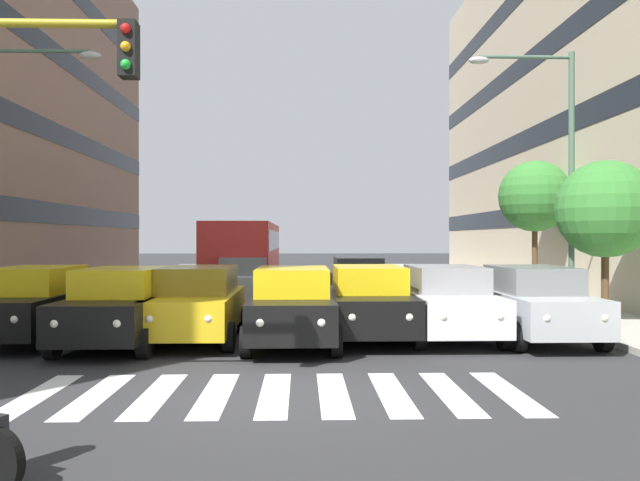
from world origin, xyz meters
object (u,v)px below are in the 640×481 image
car_3 (292,305)px  car_5 (120,306)px  car_6 (33,303)px  bus_behind_traffic (246,250)px  car_0 (534,302)px  car_row2_1 (358,281)px  street_tree_1 (605,209)px  car_2 (369,302)px  street_lamp_left (555,156)px  car_4 (198,303)px  car_1 (446,302)px  street_tree_2 (535,197)px  car_row2_0 (245,280)px

car_3 → car_5: bearing=0.2°
car_6 → bus_behind_traffic: bearing=-106.7°
car_3 → car_0: bearing=-175.1°
car_row2_1 → street_tree_1: (-6.12, 5.33, 2.27)m
car_row2_1 → bus_behind_traffic: bus_behind_traffic is taller
car_2 → car_5: size_ratio=1.00×
car_row2_1 → car_5: bearing=52.6°
street_tree_1 → street_lamp_left: bearing=-22.7°
car_4 → car_5: size_ratio=1.00×
car_0 → car_3: bearing=4.9°
car_2 → street_tree_1: bearing=-165.1°
bus_behind_traffic → street_lamp_left: size_ratio=1.43×
car_1 → car_2: bearing=-0.0°
car_0 → street_lamp_left: bearing=-121.2°
street_tree_2 → street_lamp_left: bearing=74.3°
car_2 → bus_behind_traffic: size_ratio=0.42×
bus_behind_traffic → street_tree_1: bearing=134.5°
car_3 → bus_behind_traffic: 13.41m
car_row2_0 → car_4: bearing=87.1°
street_tree_1 → car_row2_0: bearing=-30.3°
car_6 → street_tree_1: 14.58m
car_1 → bus_behind_traffic: size_ratio=0.42×
car_3 → car_5: same height
street_lamp_left → street_tree_2: street_lamp_left is taller
car_6 → car_row2_0: size_ratio=1.00×
street_lamp_left → car_5: bearing=15.3°
car_1 → car_2: same height
car_6 → car_row2_0: bearing=-118.2°
car_1 → car_6: bearing=0.6°
car_1 → car_5: (7.44, 0.76, 0.00)m
car_3 → car_row2_0: (1.81, -8.41, 0.00)m
bus_behind_traffic → car_row2_0: bearing=94.8°
car_6 → street_tree_2: (-14.74, -8.11, 3.03)m
car_2 → car_3: bearing=22.8°
car_0 → street_tree_2: street_tree_2 is taller
car_2 → street_tree_2: street_tree_2 is taller
car_6 → car_row2_0: (-4.17, -7.76, 0.00)m
car_row2_1 → car_6: bearing=41.3°
car_0 → car_row2_0: size_ratio=1.00×
car_2 → street_lamp_left: bearing=-157.4°
car_0 → street_tree_1: (-2.68, -2.01, 2.27)m
car_2 → street_tree_1: (-6.51, -1.74, 2.27)m
car_3 → car_row2_0: bearing=-77.8°
car_2 → street_tree_1: street_tree_1 is taller
street_lamp_left → street_tree_1: street_lamp_left is taller
car_4 → street_tree_1: (-10.51, -1.87, 2.27)m
car_3 → street_lamp_left: size_ratio=0.60×
street_lamp_left → car_0: bearing=58.8°
car_6 → street_tree_1: street_tree_1 is taller
car_6 → street_lamp_left: (-13.12, -2.33, 3.74)m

